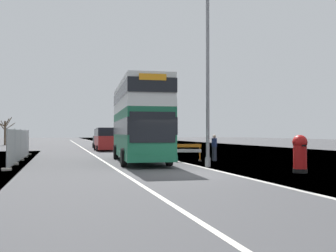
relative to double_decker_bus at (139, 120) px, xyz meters
The scene contains 10 objects.
ground 7.90m from the double_decker_bus, 84.00° to the right, with size 140.00×280.00×0.10m.
double_decker_bus is the anchor object (origin of this frame).
lamppost_foreground 5.68m from the double_decker_bus, 59.08° to the right, with size 0.29×0.70×9.28m.
red_pillar_postbox 10.37m from the double_decker_bus, 56.40° to the right, with size 0.66×0.66×1.71m.
roadworks_barrier 3.59m from the double_decker_bus, ahead, with size 1.85×0.78×1.09m.
construction_site_fence 7.97m from the double_decker_bus, 157.58° to the left, with size 0.44×13.80×2.04m.
car_oncoming_near 15.72m from the double_decker_bus, 90.99° to the left, with size 2.08×4.51×2.34m.
car_receding_mid 22.59m from the double_decker_bus, 89.61° to the left, with size 2.08×4.24×2.28m.
bare_tree_far_verge_mid 40.01m from the double_decker_bus, 108.37° to the left, with size 3.34×2.59×4.23m.
pedestrian_at_kerb 5.15m from the double_decker_bus, ahead, with size 0.34×0.34×1.68m.
Camera 1 is at (-5.04, -16.14, 1.79)m, focal length 41.19 mm.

